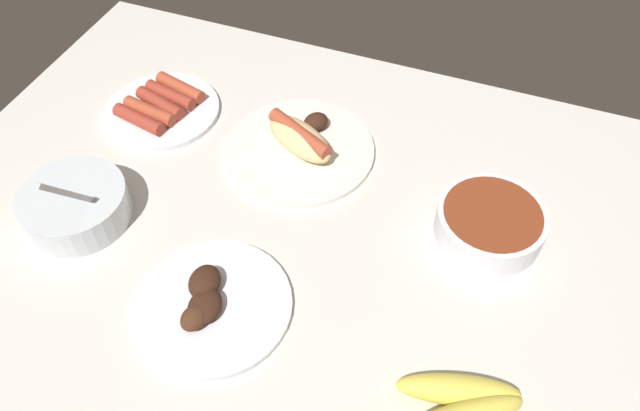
{
  "coord_description": "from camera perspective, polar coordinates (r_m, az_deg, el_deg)",
  "views": [
    {
      "loc": [
        23.45,
        -50.96,
        72.99
      ],
      "look_at": [
        2.57,
        3.8,
        3.0
      ],
      "focal_mm": 34.12,
      "sensor_mm": 36.0,
      "label": 1
    }
  ],
  "objects": [
    {
      "name": "bowl_coleslaw",
      "position": [
        0.99,
        -21.99,
        0.13
      ],
      "size": [
        15.99,
        15.99,
        15.41
      ],
      "color": "silver",
      "rests_on": "ground_plane"
    },
    {
      "name": "plate_sausages",
      "position": [
        1.13,
        -14.66,
        8.89
      ],
      "size": [
        20.49,
        20.49,
        3.38
      ],
      "color": "white",
      "rests_on": "ground_plane"
    },
    {
      "name": "banana_bunch",
      "position": [
        0.79,
        13.12,
        -17.59
      ],
      "size": [
        16.42,
        12.89,
        3.93
      ],
      "color": "#E5D14C",
      "rests_on": "ground_plane"
    },
    {
      "name": "plate_grilled_meat",
      "position": [
        0.85,
        -10.22,
        -9.05
      ],
      "size": [
        21.65,
        21.65,
        3.99
      ],
      "color": "white",
      "rests_on": "ground_plane"
    },
    {
      "name": "bowl_chili",
      "position": [
        0.93,
        15.67,
        -1.52
      ],
      "size": [
        16.05,
        16.05,
        4.79
      ],
      "color": "white",
      "rests_on": "ground_plane"
    },
    {
      "name": "ground_plane",
      "position": [
        0.93,
        -2.31,
        -3.02
      ],
      "size": [
        120.0,
        90.0,
        3.0
      ],
      "primitive_type": "cube",
      "color": "silver"
    },
    {
      "name": "plate_hotdog_assembled",
      "position": [
        1.02,
        -1.82,
        5.77
      ],
      "size": [
        24.99,
        24.99,
        5.61
      ],
      "color": "white",
      "rests_on": "ground_plane"
    }
  ]
}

